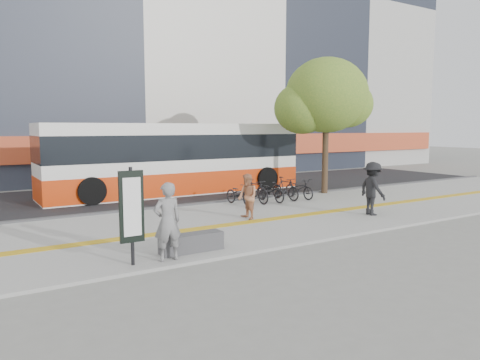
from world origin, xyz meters
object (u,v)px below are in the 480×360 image
bus (177,161)px  pedestrian_tan (248,197)px  seated_woman (167,222)px  bench (192,243)px  signboard (132,208)px  street_tree (324,97)px  pedestrian_dark (373,189)px

bus → pedestrian_tan: size_ratio=8.04×
seated_woman → bench: bearing=-152.6°
bus → pedestrian_tan: 7.09m
bench → signboard: 1.94m
street_tree → bus: (-5.78, 3.68, -2.92)m
street_tree → pedestrian_tan: street_tree is taller
pedestrian_tan → pedestrian_dark: 4.45m
street_tree → bus: size_ratio=0.52×
bench → seated_woman: (-0.80, -0.40, 0.69)m
street_tree → seated_woman: (-10.58, -6.42, -3.52)m
street_tree → pedestrian_tan: bearing=-152.3°
bus → street_tree: bearing=-32.5°
bench → bus: bus is taller
street_tree → seated_woman: street_tree is taller
bench → pedestrian_tan: size_ratio=1.05×
bus → signboard: bearing=-119.2°
street_tree → pedestrian_tan: (-6.39, -3.35, -3.67)m
bench → seated_woman: seated_woman is taller
signboard → bus: bearing=60.8°
signboard → pedestrian_dark: size_ratio=1.18×
bench → pedestrian_dark: 7.59m
signboard → bus: 11.47m
pedestrian_dark → signboard: bearing=108.2°
signboard → seated_woman: (0.80, -0.09, -0.38)m
street_tree → seated_woman: bearing=-148.7°
bus → pedestrian_dark: size_ratio=6.56×
bench → signboard: bearing=-169.2°
signboard → pedestrian_dark: signboard is taller
bench → signboard: (-1.60, -0.31, 1.06)m
signboard → seated_woman: size_ratio=1.21×
street_tree → pedestrian_tan: size_ratio=4.15×
seated_woman → pedestrian_dark: 8.41m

